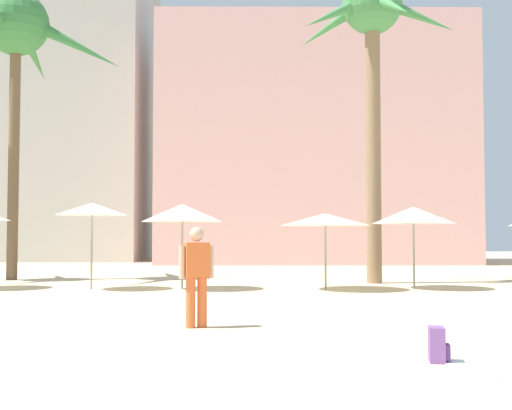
{
  "coord_description": "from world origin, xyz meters",
  "views": [
    {
      "loc": [
        -0.41,
        -6.0,
        1.51
      ],
      "look_at": [
        -0.32,
        6.76,
        2.11
      ],
      "focal_mm": 46.54,
      "sensor_mm": 36.0,
      "label": 1
    }
  ],
  "objects_px": {
    "cafe_umbrella_2": "(413,215)",
    "cafe_umbrella_7": "(182,213)",
    "cafe_umbrella_3": "(92,209)",
    "palm_tree_center": "(372,33)",
    "person_far_right": "(196,272)",
    "cafe_umbrella_8": "(325,220)",
    "backpack": "(438,345)",
    "palm_tree_right": "(15,36)"
  },
  "relations": [
    {
      "from": "palm_tree_center",
      "to": "cafe_umbrella_7",
      "type": "relative_size",
      "value": 4.15
    },
    {
      "from": "cafe_umbrella_2",
      "to": "cafe_umbrella_7",
      "type": "height_order",
      "value": "cafe_umbrella_7"
    },
    {
      "from": "palm_tree_right",
      "to": "cafe_umbrella_7",
      "type": "bearing_deg",
      "value": -32.76
    },
    {
      "from": "cafe_umbrella_2",
      "to": "cafe_umbrella_7",
      "type": "relative_size",
      "value": 0.99
    },
    {
      "from": "cafe_umbrella_3",
      "to": "cafe_umbrella_8",
      "type": "relative_size",
      "value": 0.95
    },
    {
      "from": "cafe_umbrella_2",
      "to": "backpack",
      "type": "relative_size",
      "value": 5.73
    },
    {
      "from": "palm_tree_center",
      "to": "cafe_umbrella_3",
      "type": "relative_size",
      "value": 4.09
    },
    {
      "from": "cafe_umbrella_3",
      "to": "person_far_right",
      "type": "xyz_separation_m",
      "value": [
        3.66,
        -7.97,
        -1.38
      ]
    },
    {
      "from": "palm_tree_center",
      "to": "cafe_umbrella_2",
      "type": "distance_m",
      "value": 6.52
    },
    {
      "from": "palm_tree_center",
      "to": "backpack",
      "type": "distance_m",
      "value": 15.75
    },
    {
      "from": "cafe_umbrella_7",
      "to": "palm_tree_right",
      "type": "bearing_deg",
      "value": 147.24
    },
    {
      "from": "cafe_umbrella_2",
      "to": "palm_tree_right",
      "type": "bearing_deg",
      "value": 163.12
    },
    {
      "from": "palm_tree_right",
      "to": "backpack",
      "type": "distance_m",
      "value": 20.31
    },
    {
      "from": "backpack",
      "to": "person_far_right",
      "type": "xyz_separation_m",
      "value": [
        -3.15,
        3.04,
        0.71
      ]
    },
    {
      "from": "palm_tree_right",
      "to": "cafe_umbrella_3",
      "type": "xyz_separation_m",
      "value": [
        3.79,
        -4.16,
        -6.3
      ]
    },
    {
      "from": "cafe_umbrella_8",
      "to": "person_far_right",
      "type": "distance_m",
      "value": 8.43
    },
    {
      "from": "backpack",
      "to": "person_far_right",
      "type": "distance_m",
      "value": 4.44
    },
    {
      "from": "cafe_umbrella_2",
      "to": "backpack",
      "type": "bearing_deg",
      "value": -102.47
    },
    {
      "from": "cafe_umbrella_3",
      "to": "cafe_umbrella_7",
      "type": "distance_m",
      "value": 2.59
    },
    {
      "from": "palm_tree_right",
      "to": "cafe_umbrella_3",
      "type": "height_order",
      "value": "palm_tree_right"
    },
    {
      "from": "cafe_umbrella_3",
      "to": "palm_tree_center",
      "type": "bearing_deg",
      "value": 16.07
    },
    {
      "from": "cafe_umbrella_8",
      "to": "cafe_umbrella_3",
      "type": "bearing_deg",
      "value": 178.57
    },
    {
      "from": "palm_tree_center",
      "to": "person_far_right",
      "type": "bearing_deg",
      "value": -115.04
    },
    {
      "from": "cafe_umbrella_7",
      "to": "person_far_right",
      "type": "relative_size",
      "value": 1.47
    },
    {
      "from": "cafe_umbrella_3",
      "to": "cafe_umbrella_8",
      "type": "distance_m",
      "value": 6.69
    },
    {
      "from": "cafe_umbrella_3",
      "to": "cafe_umbrella_7",
      "type": "xyz_separation_m",
      "value": [
        2.59,
        0.06,
        -0.11
      ]
    },
    {
      "from": "person_far_right",
      "to": "cafe_umbrella_3",
      "type": "bearing_deg",
      "value": 2.79
    },
    {
      "from": "palm_tree_center",
      "to": "backpack",
      "type": "height_order",
      "value": "palm_tree_center"
    },
    {
      "from": "cafe_umbrella_2",
      "to": "cafe_umbrella_8",
      "type": "bearing_deg",
      "value": -172.22
    },
    {
      "from": "backpack",
      "to": "person_far_right",
      "type": "relative_size",
      "value": 0.25
    },
    {
      "from": "palm_tree_center",
      "to": "cafe_umbrella_2",
      "type": "height_order",
      "value": "palm_tree_center"
    },
    {
      "from": "palm_tree_center",
      "to": "palm_tree_right",
      "type": "bearing_deg",
      "value": 172.14
    },
    {
      "from": "cafe_umbrella_7",
      "to": "cafe_umbrella_2",
      "type": "bearing_deg",
      "value": 1.15
    },
    {
      "from": "palm_tree_center",
      "to": "palm_tree_right",
      "type": "height_order",
      "value": "palm_tree_right"
    },
    {
      "from": "palm_tree_center",
      "to": "person_far_right",
      "type": "distance_m",
      "value": 13.61
    },
    {
      "from": "cafe_umbrella_2",
      "to": "cafe_umbrella_3",
      "type": "distance_m",
      "value": 9.29
    },
    {
      "from": "cafe_umbrella_3",
      "to": "person_far_right",
      "type": "distance_m",
      "value": 8.87
    },
    {
      "from": "palm_tree_center",
      "to": "cafe_umbrella_3",
      "type": "bearing_deg",
      "value": -163.93
    },
    {
      "from": "palm_tree_right",
      "to": "cafe_umbrella_3",
      "type": "bearing_deg",
      "value": -47.65
    },
    {
      "from": "palm_tree_center",
      "to": "cafe_umbrella_3",
      "type": "height_order",
      "value": "palm_tree_center"
    },
    {
      "from": "palm_tree_center",
      "to": "backpack",
      "type": "bearing_deg",
      "value": -97.27
    },
    {
      "from": "palm_tree_right",
      "to": "palm_tree_center",
      "type": "bearing_deg",
      "value": -7.86
    }
  ]
}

